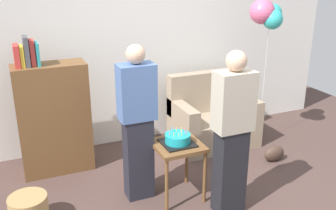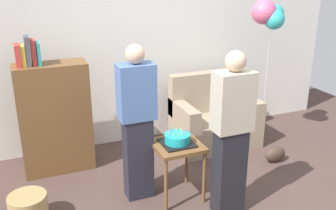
{
  "view_description": "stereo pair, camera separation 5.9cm",
  "coord_description": "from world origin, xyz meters",
  "px_view_note": "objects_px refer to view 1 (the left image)",
  "views": [
    {
      "loc": [
        -1.58,
        -2.77,
        2.32
      ],
      "look_at": [
        -0.1,
        0.69,
        0.95
      ],
      "focal_mm": 41.15,
      "sensor_mm": 36.0,
      "label": 1
    },
    {
      "loc": [
        -1.52,
        -2.8,
        2.32
      ],
      "look_at": [
        -0.1,
        0.69,
        0.95
      ],
      "focal_mm": 41.15,
      "sensor_mm": 36.0,
      "label": 2
    }
  ],
  "objects_px": {
    "birthday_cake": "(178,139)",
    "handbag": "(274,154)",
    "person_blowing_candles": "(137,123)",
    "person_holding_cake": "(232,134)",
    "side_table": "(178,152)",
    "bookshelf": "(53,117)",
    "couch": "(212,119)",
    "balloon_bunch": "(267,14)"
  },
  "relations": [
    {
      "from": "birthday_cake",
      "to": "handbag",
      "type": "distance_m",
      "value": 1.57
    },
    {
      "from": "birthday_cake",
      "to": "person_blowing_candles",
      "type": "distance_m",
      "value": 0.44
    },
    {
      "from": "person_holding_cake",
      "to": "side_table",
      "type": "bearing_deg",
      "value": -52.53
    },
    {
      "from": "bookshelf",
      "to": "birthday_cake",
      "type": "height_order",
      "value": "bookshelf"
    },
    {
      "from": "side_table",
      "to": "birthday_cake",
      "type": "relative_size",
      "value": 1.92
    },
    {
      "from": "side_table",
      "to": "person_holding_cake",
      "type": "xyz_separation_m",
      "value": [
        0.36,
        -0.43,
        0.31
      ]
    },
    {
      "from": "couch",
      "to": "balloon_bunch",
      "type": "xyz_separation_m",
      "value": [
        0.56,
        -0.28,
        1.42
      ]
    },
    {
      "from": "couch",
      "to": "handbag",
      "type": "bearing_deg",
      "value": -59.65
    },
    {
      "from": "person_holding_cake",
      "to": "balloon_bunch",
      "type": "height_order",
      "value": "balloon_bunch"
    },
    {
      "from": "person_blowing_candles",
      "to": "handbag",
      "type": "height_order",
      "value": "person_blowing_candles"
    },
    {
      "from": "bookshelf",
      "to": "birthday_cake",
      "type": "bearing_deg",
      "value": -45.27
    },
    {
      "from": "couch",
      "to": "person_blowing_candles",
      "type": "height_order",
      "value": "person_blowing_candles"
    },
    {
      "from": "bookshelf",
      "to": "balloon_bunch",
      "type": "bearing_deg",
      "value": -7.46
    },
    {
      "from": "person_holding_cake",
      "to": "handbag",
      "type": "xyz_separation_m",
      "value": [
        1.08,
        0.66,
        -0.73
      ]
    },
    {
      "from": "person_holding_cake",
      "to": "handbag",
      "type": "relative_size",
      "value": 5.82
    },
    {
      "from": "side_table",
      "to": "person_holding_cake",
      "type": "relative_size",
      "value": 0.38
    },
    {
      "from": "person_blowing_candles",
      "to": "handbag",
      "type": "relative_size",
      "value": 5.82
    },
    {
      "from": "side_table",
      "to": "balloon_bunch",
      "type": "distance_m",
      "value": 2.11
    },
    {
      "from": "birthday_cake",
      "to": "person_holding_cake",
      "type": "distance_m",
      "value": 0.58
    },
    {
      "from": "bookshelf",
      "to": "birthday_cake",
      "type": "relative_size",
      "value": 5.06
    },
    {
      "from": "side_table",
      "to": "person_blowing_candles",
      "type": "relative_size",
      "value": 0.38
    },
    {
      "from": "person_blowing_candles",
      "to": "balloon_bunch",
      "type": "xyz_separation_m",
      "value": [
        1.91,
        0.57,
        0.92
      ]
    },
    {
      "from": "couch",
      "to": "bookshelf",
      "type": "bearing_deg",
      "value": 178.12
    },
    {
      "from": "person_blowing_candles",
      "to": "birthday_cake",
      "type": "bearing_deg",
      "value": -4.73
    },
    {
      "from": "couch",
      "to": "handbag",
      "type": "distance_m",
      "value": 0.94
    },
    {
      "from": "bookshelf",
      "to": "birthday_cake",
      "type": "distance_m",
      "value": 1.53
    },
    {
      "from": "birthday_cake",
      "to": "person_blowing_candles",
      "type": "relative_size",
      "value": 0.2
    },
    {
      "from": "couch",
      "to": "person_holding_cake",
      "type": "height_order",
      "value": "person_holding_cake"
    },
    {
      "from": "side_table",
      "to": "birthday_cake",
      "type": "bearing_deg",
      "value": 148.07
    },
    {
      "from": "handbag",
      "to": "balloon_bunch",
      "type": "bearing_deg",
      "value": 78.79
    },
    {
      "from": "balloon_bunch",
      "to": "birthday_cake",
      "type": "bearing_deg",
      "value": -154.21
    },
    {
      "from": "person_blowing_candles",
      "to": "balloon_bunch",
      "type": "bearing_deg",
      "value": 37.84
    },
    {
      "from": "birthday_cake",
      "to": "person_holding_cake",
      "type": "relative_size",
      "value": 0.2
    },
    {
      "from": "person_holding_cake",
      "to": "person_blowing_candles",
      "type": "bearing_deg",
      "value": -42.62
    },
    {
      "from": "couch",
      "to": "person_blowing_candles",
      "type": "xyz_separation_m",
      "value": [
        -1.35,
        -0.84,
        0.49
      ]
    },
    {
      "from": "side_table",
      "to": "handbag",
      "type": "bearing_deg",
      "value": 9.34
    },
    {
      "from": "couch",
      "to": "person_blowing_candles",
      "type": "bearing_deg",
      "value": -147.94
    },
    {
      "from": "couch",
      "to": "balloon_bunch",
      "type": "distance_m",
      "value": 1.55
    },
    {
      "from": "handbag",
      "to": "balloon_bunch",
      "type": "distance_m",
      "value": 1.74
    },
    {
      "from": "side_table",
      "to": "handbag",
      "type": "xyz_separation_m",
      "value": [
        1.44,
        0.24,
        -0.42
      ]
    },
    {
      "from": "bookshelf",
      "to": "person_blowing_candles",
      "type": "relative_size",
      "value": 0.99
    },
    {
      "from": "person_holding_cake",
      "to": "couch",
      "type": "bearing_deg",
      "value": -116.17
    }
  ]
}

